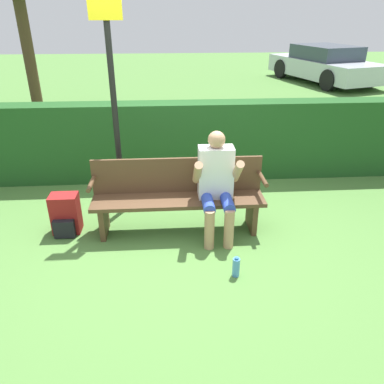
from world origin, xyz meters
TOP-DOWN VIEW (x-y plane):
  - ground_plane at (0.00, 0.00)m, footprint 40.00×40.00m
  - hedge_back at (0.00, 1.60)m, footprint 12.00×0.39m
  - park_bench at (0.00, 0.07)m, footprint 1.98×0.42m
  - person_seated at (0.43, -0.05)m, footprint 0.53×0.59m
  - backpack at (-1.33, 0.07)m, footprint 0.32×0.30m
  - water_bottle at (0.53, -0.88)m, footprint 0.07×0.07m
  - signpost at (-0.71, 0.54)m, footprint 0.35×0.09m
  - parked_car at (5.55, 9.74)m, footprint 3.05×4.75m

SIDE VIEW (x-z plane):
  - ground_plane at x=0.00m, z-range 0.00..0.00m
  - water_bottle at x=0.53m, z-range -0.01..0.21m
  - backpack at x=-1.33m, z-range -0.01..0.46m
  - park_bench at x=0.00m, z-range 0.02..0.88m
  - hedge_back at x=0.00m, z-range 0.00..1.17m
  - parked_car at x=5.55m, z-range -0.01..1.24m
  - person_seated at x=0.43m, z-range 0.06..1.27m
  - signpost at x=-0.71m, z-range 0.17..2.78m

